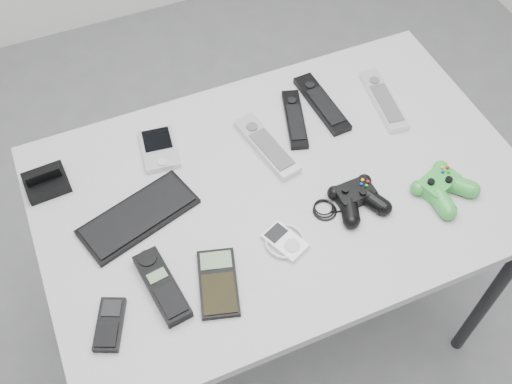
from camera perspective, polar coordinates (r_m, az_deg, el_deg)
name	(u,v)px	position (r m, az deg, el deg)	size (l,w,h in m)	color
floor	(270,327)	(2.03, 1.31, -12.69)	(3.50, 3.50, 0.00)	slate
desk	(281,202)	(1.44, 2.43, -0.92)	(1.12, 0.72, 0.75)	#9D9D9F
pda_keyboard	(138,216)	(1.35, -11.14, -2.25)	(0.26, 0.11, 0.02)	black
dock_bracket	(45,179)	(1.45, -19.48, 1.17)	(0.10, 0.08, 0.05)	black
pda	(159,149)	(1.46, -9.21, 4.08)	(0.08, 0.13, 0.02)	#BCBBC3
remote_silver_a	(267,146)	(1.44, 1.02, 4.43)	(0.05, 0.21, 0.02)	#BCBBC3
remote_black_a	(295,119)	(1.51, 3.71, 6.98)	(0.04, 0.19, 0.02)	black
remote_black_b	(322,103)	(1.55, 6.28, 8.41)	(0.05, 0.21, 0.02)	black
remote_silver_b	(383,100)	(1.58, 12.03, 8.59)	(0.05, 0.21, 0.02)	silver
mobile_phone	(110,324)	(1.24, -13.77, -12.13)	(0.05, 0.11, 0.02)	black
cordless_handset	(162,286)	(1.25, -8.95, -8.81)	(0.05, 0.17, 0.03)	black
calculator	(218,283)	(1.25, -3.63, -8.62)	(0.08, 0.15, 0.02)	black
mp3_player	(285,241)	(1.29, 2.77, -4.70)	(0.09, 0.09, 0.02)	white
controller_black	(357,197)	(1.36, 9.62, -0.50)	(0.20, 0.13, 0.04)	black
controller_green	(443,186)	(1.42, 17.35, 0.54)	(0.13, 0.14, 0.04)	#268D37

